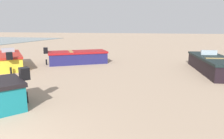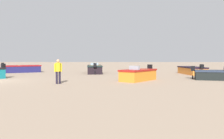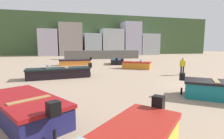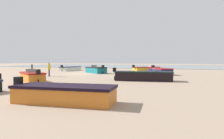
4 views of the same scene
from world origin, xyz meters
TOP-DOWN VIEW (x-y plane):
  - boat_yellow_1 at (-8.17, -5.42)m, footprint 4.06×3.84m
  - boat_navy_4 at (-10.55, -1.79)m, footprint 3.53×4.29m
  - boat_black_7 at (-9.75, 6.77)m, footprint 5.52×2.17m

SIDE VIEW (x-z plane):
  - boat_navy_4 at x=-10.55m, z-range -0.15..1.02m
  - boat_black_7 at x=-9.75m, z-range -0.15..1.03m
  - boat_yellow_1 at x=-8.17m, z-range -0.15..1.05m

